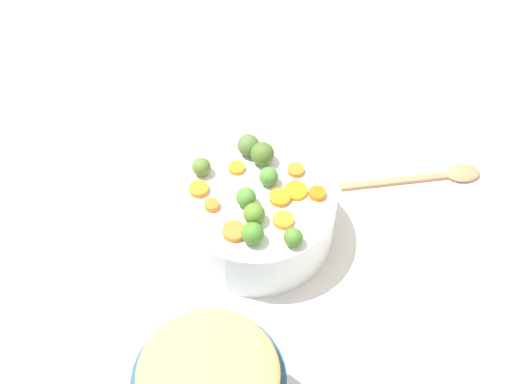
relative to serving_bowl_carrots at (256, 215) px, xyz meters
name	(u,v)px	position (x,y,z in m)	size (l,w,h in m)	color
tabletop	(271,240)	(-0.03, 0.01, -0.06)	(2.40, 2.40, 0.02)	silver
serving_bowl_carrots	(256,215)	(0.00, 0.00, 0.00)	(0.27, 0.27, 0.10)	white
stuffing_mound	(208,373)	(0.00, 0.34, 0.11)	(0.19, 0.19, 0.04)	tan
carrot_slice_0	(212,205)	(0.07, 0.04, 0.06)	(0.02, 0.02, 0.01)	orange
carrot_slice_1	(283,220)	(-0.05, 0.05, 0.06)	(0.03, 0.03, 0.01)	orange
carrot_slice_2	(296,170)	(-0.06, -0.06, 0.05)	(0.03, 0.03, 0.01)	orange
carrot_slice_3	(296,191)	(-0.06, -0.02, 0.05)	(0.04, 0.04, 0.01)	orange
carrot_slice_4	(280,198)	(-0.04, 0.00, 0.06)	(0.04, 0.04, 0.01)	orange
carrot_slice_5	(199,189)	(0.10, 0.01, 0.06)	(0.03, 0.03, 0.01)	orange
carrot_slice_6	(317,193)	(-0.10, -0.02, 0.06)	(0.03, 0.03, 0.01)	orange
carrot_slice_7	(236,168)	(0.04, -0.05, 0.05)	(0.03, 0.03, 0.01)	orange
carrot_slice_8	(234,231)	(0.02, 0.08, 0.06)	(0.04, 0.04, 0.01)	orange
brussels_sprout_0	(269,177)	(-0.02, -0.03, 0.07)	(0.03, 0.03, 0.03)	#4D8636
brussels_sprout_1	(293,237)	(-0.07, 0.08, 0.07)	(0.03, 0.03, 0.03)	#4E7C2A
brussels_sprout_2	(201,167)	(0.10, -0.03, 0.07)	(0.03, 0.03, 0.03)	#59772F
brussels_sprout_3	(253,233)	(-0.01, 0.09, 0.07)	(0.04, 0.04, 0.04)	#498229
brussels_sprout_4	(262,154)	(0.00, -0.08, 0.07)	(0.04, 0.04, 0.04)	#4B6C28
brussels_sprout_5	(246,197)	(0.01, 0.02, 0.07)	(0.03, 0.03, 0.03)	#4C8431
brussels_sprout_6	(254,214)	(-0.01, 0.05, 0.07)	(0.04, 0.04, 0.04)	#548126
brussels_sprout_7	(248,145)	(0.03, -0.09, 0.07)	(0.04, 0.04, 0.04)	#4F7237
wooden_spoon	(436,176)	(-0.31, -0.18, -0.05)	(0.26, 0.11, 0.01)	#B37C55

